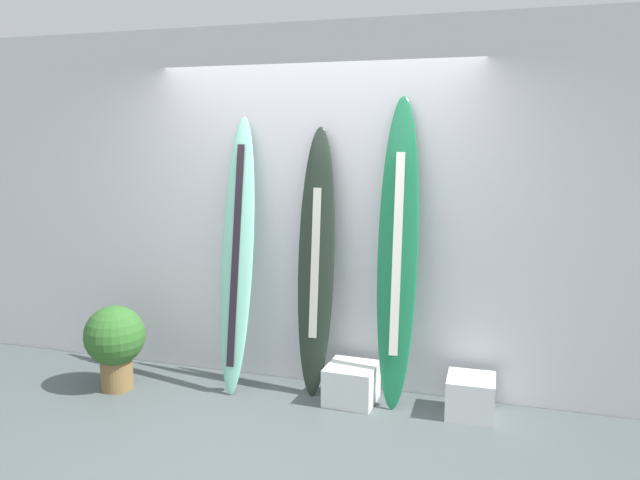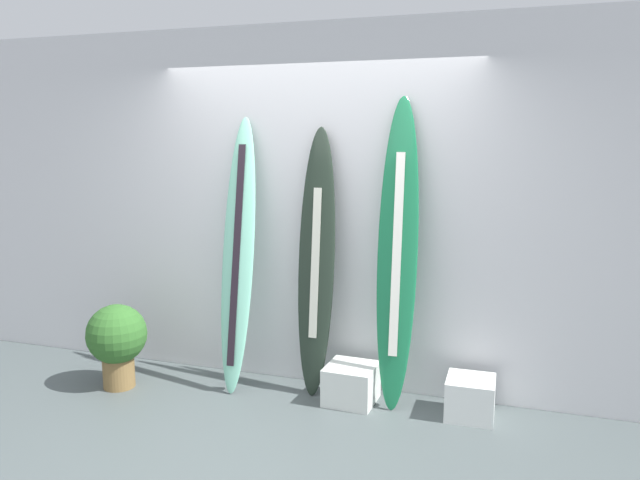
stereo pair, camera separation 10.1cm
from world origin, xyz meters
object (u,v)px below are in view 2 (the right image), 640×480
(surfboard_emerald, at_px, (397,256))
(display_block_left, at_px, (470,398))
(surfboard_seafoam, at_px, (238,256))
(surfboard_charcoal, at_px, (316,263))
(potted_plant, at_px, (117,339))
(display_block_center, at_px, (351,384))

(surfboard_emerald, relative_size, display_block_left, 6.66)
(surfboard_seafoam, height_order, surfboard_charcoal, surfboard_seafoam)
(surfboard_seafoam, distance_m, surfboard_charcoal, 0.62)
(surfboard_emerald, relative_size, potted_plant, 3.37)
(display_block_center, distance_m, potted_plant, 1.86)
(surfboard_seafoam, height_order, surfboard_emerald, surfboard_emerald)
(surfboard_seafoam, distance_m, potted_plant, 1.16)
(surfboard_charcoal, height_order, surfboard_emerald, surfboard_emerald)
(surfboard_charcoal, xyz_separation_m, display_block_center, (0.31, -0.11, -0.88))
(display_block_left, xyz_separation_m, display_block_center, (-0.86, -0.02, -0.00))
(surfboard_emerald, xyz_separation_m, potted_plant, (-2.13, -0.39, -0.71))
(surfboard_emerald, relative_size, display_block_center, 6.01)
(display_block_center, height_order, potted_plant, potted_plant)
(surfboard_emerald, bearing_deg, display_block_center, -164.14)
(surfboard_charcoal, relative_size, potted_plant, 3.05)
(potted_plant, bearing_deg, surfboard_charcoal, 15.56)
(surfboard_emerald, height_order, display_block_center, surfboard_emerald)
(surfboard_charcoal, distance_m, display_block_center, 0.94)
(display_block_left, bearing_deg, potted_plant, -172.97)
(potted_plant, bearing_deg, display_block_center, 9.56)
(surfboard_charcoal, bearing_deg, display_block_left, -4.33)
(surfboard_seafoam, xyz_separation_m, display_block_left, (1.78, -0.01, -0.90))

